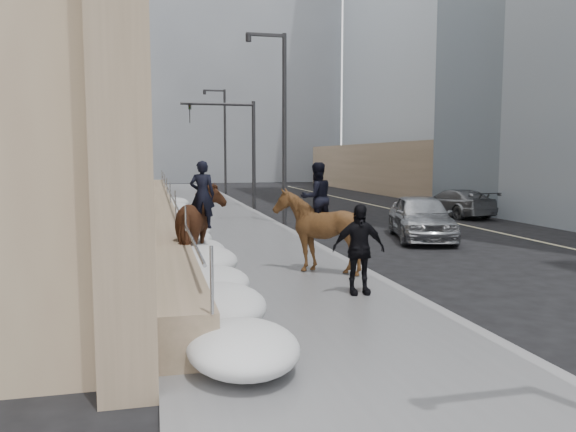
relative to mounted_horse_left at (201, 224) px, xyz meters
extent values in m
plane|color=black|center=(1.36, -5.05, -1.24)|extent=(140.00, 140.00, 0.00)
cube|color=#59595C|center=(1.36, 4.95, -1.18)|extent=(5.00, 80.00, 0.12)
cube|color=slate|center=(3.98, 4.95, -1.18)|extent=(0.24, 80.00, 0.12)
cube|color=#BFB78C|center=(11.86, 4.95, -1.23)|extent=(0.15, 70.00, 0.01)
cube|color=#967B62|center=(-3.94, 14.95, 7.76)|extent=(5.00, 44.00, 18.00)
cube|color=#7F6C52|center=(-0.89, 14.95, -0.79)|extent=(1.10, 44.00, 0.90)
cylinder|color=silver|center=(-0.44, 14.95, 0.11)|extent=(0.06, 42.00, 0.06)
cube|color=black|center=(-1.34, 7.95, 2.76)|extent=(0.20, 2.20, 4.50)
cube|color=slate|center=(5.36, 54.95, 12.76)|extent=(30.00, 12.00, 28.00)
cube|color=gray|center=(-4.64, 66.95, 8.76)|extent=(24.00, 12.00, 20.00)
cylinder|color=#2D2D30|center=(4.26, 8.95, 2.76)|extent=(0.18, 0.18, 8.00)
cube|color=#2D2D30|center=(3.46, 8.95, 6.66)|extent=(1.60, 0.15, 0.12)
cylinder|color=#2D2D30|center=(2.76, 8.95, 6.51)|extent=(0.24, 0.24, 0.30)
cylinder|color=#2D2D30|center=(4.26, 28.95, 2.76)|extent=(0.18, 0.18, 8.00)
cube|color=#2D2D30|center=(3.46, 28.95, 6.66)|extent=(1.60, 0.15, 0.12)
cylinder|color=#2D2D30|center=(2.76, 28.95, 6.51)|extent=(0.24, 0.24, 0.30)
cylinder|color=#2D2D30|center=(4.36, 16.95, 1.76)|extent=(0.20, 0.20, 6.00)
cylinder|color=#2D2D30|center=(2.36, 16.95, 4.56)|extent=(4.00, 0.16, 0.16)
imported|color=black|center=(0.86, 16.95, 4.06)|extent=(0.18, 0.22, 1.10)
ellipsoid|color=silver|center=(-0.09, -5.05, -0.78)|extent=(1.50, 2.10, 0.68)
ellipsoid|color=silver|center=(-0.04, -1.05, -0.76)|extent=(1.60, 2.20, 0.72)
ellipsoid|color=silver|center=(-0.14, 2.95, -0.80)|extent=(1.40, 2.00, 0.64)
ellipsoid|color=silver|center=(0.01, 6.95, -0.74)|extent=(1.70, 2.30, 0.76)
ellipsoid|color=silver|center=(-0.09, 10.95, -0.79)|extent=(1.50, 2.10, 0.66)
imported|color=#492716|center=(0.00, -0.01, -0.05)|extent=(1.61, 2.69, 2.13)
imported|color=black|center=(0.00, 0.14, 0.74)|extent=(0.70, 0.53, 1.72)
imported|color=#3F2612|center=(2.72, -1.20, -0.09)|extent=(1.98, 2.14, 2.05)
imported|color=black|center=(2.72, -1.05, 0.70)|extent=(0.95, 0.80, 1.72)
imported|color=black|center=(2.92, -3.49, -0.19)|extent=(1.13, 0.54, 1.86)
imported|color=#A1A3A8|center=(8.08, 3.95, -0.43)|extent=(3.16, 5.10, 1.62)
imported|color=#585B60|center=(13.24, 10.58, -0.56)|extent=(2.45, 4.87, 1.36)
camera|label=1|loc=(-1.14, -14.20, 1.70)|focal=35.00mm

